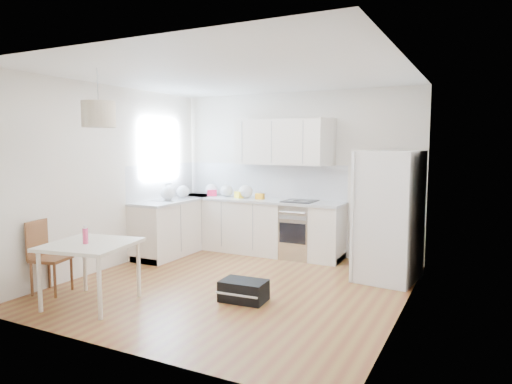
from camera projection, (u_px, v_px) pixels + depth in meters
floor at (234, 286)px, 5.94m from camera, size 4.20×4.20×0.00m
ceiling at (233, 75)px, 5.66m from camera, size 4.20×4.20×0.00m
wall_back at (295, 173)px, 7.66m from camera, size 4.20×0.00×4.20m
wall_left at (110, 177)px, 6.74m from camera, size 0.00×4.20×4.20m
wall_right at (405, 190)px, 4.86m from camera, size 0.00×4.20×4.20m
window_glassblock at (160, 150)px, 7.72m from camera, size 0.02×1.00×1.00m
cabinets_back at (256, 227)px, 7.76m from camera, size 3.00×0.60×0.88m
cabinets_left at (177, 227)px, 7.77m from camera, size 0.60×1.80×0.88m
counter_back at (256, 200)px, 7.71m from camera, size 3.02×0.64×0.04m
counter_left at (177, 200)px, 7.72m from camera, size 0.64×1.82×0.04m
backsplash_back at (263, 180)px, 7.94m from camera, size 3.00×0.01×0.58m
backsplash_left at (162, 181)px, 7.82m from camera, size 0.01×1.80×0.58m
upper_cabinets at (284, 142)px, 7.53m from camera, size 1.70×0.32×0.75m
range_oven at (299, 231)px, 7.40m from camera, size 0.50×0.61×0.88m
sink at (175, 199)px, 7.68m from camera, size 0.50×0.80×0.16m
refrigerator at (391, 216)px, 6.15m from camera, size 0.94×0.97×1.75m
dining_table at (90, 249)px, 5.21m from camera, size 1.06×1.06×0.72m
dining_chair at (51, 257)px, 5.62m from camera, size 0.46×0.46×0.91m
drink_bottle at (85, 234)px, 5.15m from camera, size 0.07×0.07×0.21m
gym_bag at (244, 291)px, 5.37m from camera, size 0.55×0.38×0.24m
pendant_lamp at (99, 114)px, 5.20m from camera, size 0.46×0.46×0.29m
grocery_bag_a at (212, 190)px, 8.18m from camera, size 0.23×0.20×0.21m
grocery_bag_b at (226, 191)px, 7.99m from camera, size 0.24×0.20×0.22m
grocery_bag_c at (246, 192)px, 7.80m from camera, size 0.25×0.21×0.23m
grocery_bag_d at (183, 191)px, 7.89m from camera, size 0.23×0.20×0.21m
grocery_bag_e at (168, 193)px, 7.53m from camera, size 0.25×0.21×0.22m
snack_orange at (260, 196)px, 7.64m from camera, size 0.15×0.10×0.10m
snack_yellow at (239, 195)px, 7.82m from camera, size 0.19×0.17×0.11m
snack_red at (212, 193)px, 8.11m from camera, size 0.19×0.18×0.11m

